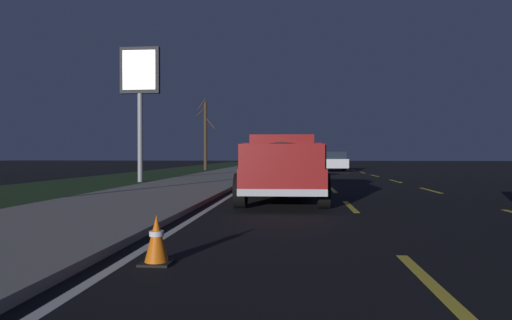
# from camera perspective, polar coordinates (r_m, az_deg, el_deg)

# --- Properties ---
(ground) EXTENTS (144.00, 144.00, 0.00)m
(ground) POSITION_cam_1_polar(r_m,az_deg,el_deg) (27.40, 11.78, -2.04)
(ground) COLOR black
(sidewalk_shoulder) EXTENTS (108.00, 4.00, 0.12)m
(sidewalk_shoulder) POSITION_cam_1_polar(r_m,az_deg,el_deg) (27.57, -3.80, -1.89)
(sidewalk_shoulder) COLOR gray
(sidewalk_shoulder) RESTS_ON ground
(grass_verge) EXTENTS (108.00, 6.00, 0.01)m
(grass_verge) POSITION_cam_1_polar(r_m,az_deg,el_deg) (28.79, -13.68, -1.91)
(grass_verge) COLOR #1E3819
(grass_verge) RESTS_ON ground
(lane_markings) EXTENTS (109.16, 7.04, 0.01)m
(lane_markings) POSITION_cam_1_polar(r_m,az_deg,el_deg) (30.86, 5.45, -1.73)
(lane_markings) COLOR yellow
(lane_markings) RESTS_ON ground
(pickup_truck) EXTENTS (5.49, 2.41, 1.87)m
(pickup_truck) POSITION_cam_1_polar(r_m,az_deg,el_deg) (12.34, 3.38, -0.74)
(pickup_truck) COLOR maroon
(pickup_truck) RESTS_ON ground
(sedan_white) EXTENTS (4.41, 2.03, 1.54)m
(sedan_white) POSITION_cam_1_polar(r_m,az_deg,el_deg) (35.39, 10.25, -0.17)
(sedan_white) COLOR silver
(sedan_white) RESTS_ON ground
(sedan_green) EXTENTS (4.41, 2.04, 1.54)m
(sedan_green) POSITION_cam_1_polar(r_m,az_deg,el_deg) (23.31, 3.76, -0.57)
(sedan_green) COLOR #14592D
(sedan_green) RESTS_ON ground
(sedan_silver) EXTENTS (4.44, 2.09, 1.54)m
(sedan_silver) POSITION_cam_1_polar(r_m,az_deg,el_deg) (37.18, 4.76, -0.12)
(sedan_silver) COLOR #B2B5BA
(sedan_silver) RESTS_ON ground
(gas_price_sign) EXTENTS (0.27, 1.90, 6.41)m
(gas_price_sign) POSITION_cam_1_polar(r_m,az_deg,el_deg) (21.73, -14.97, 9.93)
(gas_price_sign) COLOR #99999E
(gas_price_sign) RESTS_ON ground
(bare_tree_far) EXTENTS (0.68, 1.60, 6.12)m
(bare_tree_far) POSITION_cam_1_polar(r_m,az_deg,el_deg) (37.41, -6.65, 3.36)
(bare_tree_far) COLOR #423323
(bare_tree_far) RESTS_ON ground
(traffic_cone_near) EXTENTS (0.36, 0.36, 0.58)m
(traffic_cone_near) POSITION_cam_1_polar(r_m,az_deg,el_deg) (5.32, -12.90, -10.16)
(traffic_cone_near) COLOR black
(traffic_cone_near) RESTS_ON ground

